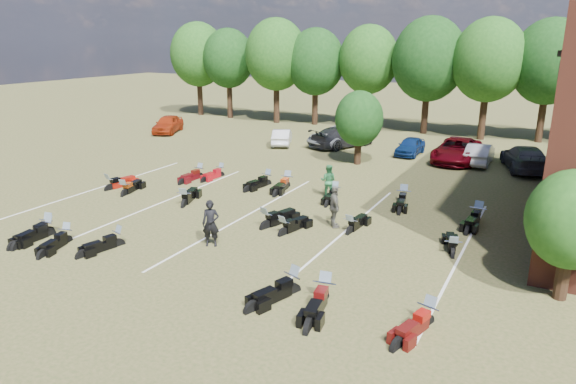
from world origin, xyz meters
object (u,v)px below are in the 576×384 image
Objects in this scene: person_grey at (335,207)px; motorcycle_7 at (110,190)px; motorcycle_3 at (118,246)px; person_black at (211,223)px; car_4 at (410,146)px; motorcycle_0 at (48,234)px; person_green at (328,181)px; car_0 at (168,124)px; motorcycle_14 at (199,178)px.

motorcycle_7 is (-13.49, -0.45, -0.97)m from person_grey.
motorcycle_3 is 8.64m from motorcycle_7.
person_black is 3.99m from motorcycle_3.
person_black reaches higher than car_4.
person_grey is 12.65m from motorcycle_0.
person_grey reaches higher than motorcycle_7.
person_black is 1.09× the size of person_green.
person_green reaches higher than car_0.
motorcycle_14 is at bearing 105.21° from person_black.
motorcycle_14 is (12.01, -11.17, -0.78)m from car_0.
person_grey is (22.64, -15.18, 0.19)m from car_0.
car_4 is 16.43m from person_grey.
car_0 is at bearing -175.62° from car_4.
car_4 is at bearing -105.53° from person_green.
car_4 is at bearing 57.94° from person_black.
person_black is at bearing 168.96° from motorcycle_7.
person_black reaches higher than person_green.
person_black is at bearing -68.12° from car_0.
person_black is 0.91× the size of motorcycle_3.
car_4 is 1.92× the size of person_black.
person_grey is at bearing -85.44° from car_4.
person_grey is at bearing -167.54° from motorcycle_7.
person_green is (20.52, -11.06, 0.12)m from car_0.
motorcycle_0 is at bearing -83.72° from car_0.
person_green is 11.45m from motorcycle_3.
person_grey is 9.41m from motorcycle_3.
motorcycle_3 is (-4.91, -10.31, -0.89)m from person_green.
person_black is (-2.65, -20.75, 0.34)m from car_4.
person_green reaches higher than motorcycle_3.
motorcycle_14 is (-9.66, -12.39, -0.64)m from car_4.
car_0 is 26.47m from motorcycle_3.
person_grey is 0.86× the size of motorcycle_14.
motorcycle_3 is (-3.41, -1.83, -0.98)m from person_black.
motorcycle_14 is (2.86, 4.46, 0.00)m from motorcycle_7.
motorcycle_7 is at bearing 11.70° from person_green.
car_0 is at bearing 138.41° from motorcycle_14.
person_green is at bearing -94.15° from car_4.
car_0 reaches higher than motorcycle_7.
car_0 reaches higher than motorcycle_0.
person_green is (1.51, 8.48, -0.08)m from person_black.
person_green reaches higher than motorcycle_14.
person_black is at bearing 69.72° from person_green.
car_4 reaches higher than motorcycle_7.
motorcycle_0 is (-10.72, -6.64, -0.97)m from person_grey.
motorcycle_3 is at bearing -103.84° from car_4.
motorcycle_7 is at bearing 54.35° from person_grey.
motorcycle_3 is (3.69, 0.46, 0.00)m from motorcycle_0.
car_0 is 2.03× the size of motorcycle_14.
motorcycle_7 is (-6.46, 5.73, 0.00)m from motorcycle_3.
car_4 is at bearing -34.18° from person_grey.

